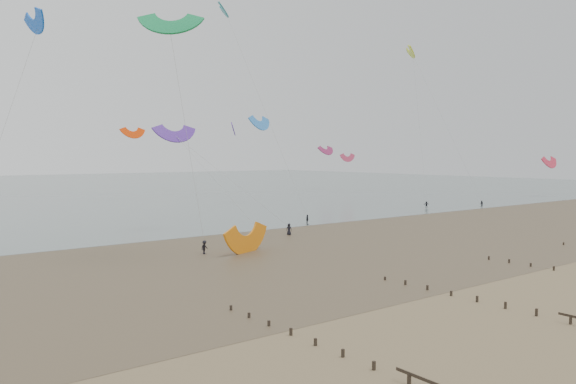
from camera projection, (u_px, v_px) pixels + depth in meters
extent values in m
plane|color=brown|center=(463.00, 314.00, 44.09)|extent=(500.00, 500.00, 0.00)
plane|color=#473A28|center=(230.00, 253.00, 71.83)|extent=(500.00, 500.00, 0.00)
ellipsoid|color=slate|center=(135.00, 293.00, 50.62)|extent=(23.60, 14.36, 0.01)
ellipsoid|color=slate|center=(290.00, 241.00, 81.48)|extent=(33.64, 18.32, 0.01)
ellipsoid|color=slate|center=(472.00, 229.00, 95.15)|extent=(19.65, 13.67, 0.01)
cube|color=black|center=(409.00, 380.00, 30.50)|extent=(0.16, 0.16, 0.65)
cube|color=black|center=(374.00, 366.00, 32.58)|extent=(0.16, 0.16, 0.62)
cube|color=black|center=(343.00, 353.00, 34.67)|extent=(0.16, 0.16, 0.59)
cube|color=black|center=(315.00, 342.00, 36.76)|extent=(0.16, 0.16, 0.57)
cube|color=black|center=(291.00, 332.00, 38.84)|extent=(0.16, 0.16, 0.54)
cube|color=black|center=(269.00, 324.00, 40.93)|extent=(0.16, 0.16, 0.51)
cube|color=black|center=(249.00, 316.00, 43.02)|extent=(0.16, 0.16, 0.48)
cube|color=black|center=(231.00, 308.00, 45.11)|extent=(0.16, 0.16, 0.45)
cube|color=black|center=(571.00, 321.00, 41.41)|extent=(0.16, 0.16, 0.65)
cube|color=black|center=(536.00, 313.00, 43.49)|extent=(0.16, 0.16, 0.62)
cube|color=black|center=(505.00, 306.00, 45.58)|extent=(0.16, 0.16, 0.59)
cube|color=black|center=(477.00, 299.00, 47.67)|extent=(0.16, 0.16, 0.57)
cube|color=black|center=(451.00, 293.00, 49.75)|extent=(0.16, 0.16, 0.54)
cube|color=black|center=(427.00, 288.00, 51.84)|extent=(0.16, 0.16, 0.51)
cube|color=black|center=(405.00, 283.00, 53.93)|extent=(0.16, 0.16, 0.48)
cube|color=black|center=(385.00, 278.00, 56.02)|extent=(0.16, 0.16, 0.45)
cube|color=black|center=(554.00, 269.00, 60.67)|extent=(0.16, 0.16, 0.54)
cube|color=black|center=(531.00, 265.00, 62.75)|extent=(0.16, 0.16, 0.51)
cube|color=black|center=(509.00, 262.00, 64.84)|extent=(0.16, 0.16, 0.48)
cube|color=black|center=(489.00, 258.00, 66.93)|extent=(0.16, 0.16, 0.45)
cube|color=black|center=(564.00, 244.00, 77.84)|extent=(0.16, 0.16, 0.45)
imported|color=black|center=(307.00, 220.00, 100.87)|extent=(0.83, 1.13, 1.78)
imported|color=black|center=(289.00, 229.00, 87.52)|extent=(1.02, 1.07, 1.85)
imported|color=black|center=(426.00, 205.00, 132.97)|extent=(1.46, 1.05, 1.52)
imported|color=black|center=(204.00, 247.00, 70.71)|extent=(1.29, 1.04, 1.74)
imported|color=black|center=(257.00, 232.00, 85.42)|extent=(0.87, 0.72, 1.65)
imported|color=black|center=(482.00, 204.00, 134.81)|extent=(0.83, 0.93, 1.56)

